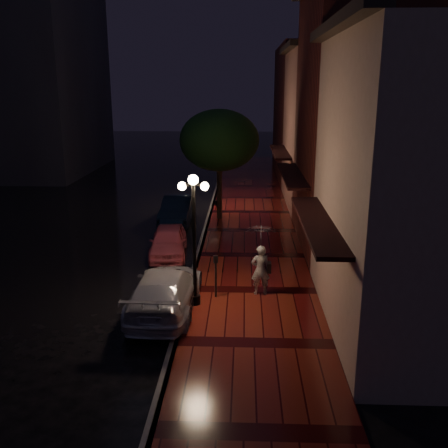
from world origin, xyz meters
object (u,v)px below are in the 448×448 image
at_px(street_tree, 219,142).
at_px(pink_car, 168,241).
at_px(parking_meter, 216,272).
at_px(silver_car, 165,290).
at_px(streetlamp_near, 194,233).
at_px(navy_car, 178,210).
at_px(streetlamp_far, 218,165).
at_px(woman_with_umbrella, 261,249).

distance_m(street_tree, pink_car, 7.07).
height_order(street_tree, parking_meter, street_tree).
height_order(silver_car, parking_meter, parking_meter).
distance_m(street_tree, parking_meter, 10.89).
relative_size(streetlamp_near, street_tree, 0.74).
bearing_deg(parking_meter, navy_car, 87.62).
bearing_deg(streetlamp_near, silver_car, -165.16).
xyz_separation_m(streetlamp_far, street_tree, (0.26, -3.01, 1.64)).
bearing_deg(silver_car, parking_meter, -150.93).
bearing_deg(navy_car, streetlamp_far, 61.40).
distance_m(woman_with_umbrella, parking_meter, 1.71).
xyz_separation_m(woman_with_umbrella, parking_meter, (-1.51, -0.32, -0.72)).
distance_m(navy_car, woman_with_umbrella, 10.52).
height_order(streetlamp_far, pink_car, streetlamp_far).
bearing_deg(navy_car, parking_meter, -74.43).
distance_m(pink_car, woman_with_umbrella, 5.87).
bearing_deg(street_tree, streetlamp_near, -91.35).
bearing_deg(silver_car, streetlamp_near, -163.93).
relative_size(silver_car, parking_meter, 3.35).
distance_m(street_tree, silver_car, 11.84).
distance_m(streetlamp_near, pink_car, 5.82).
height_order(street_tree, woman_with_umbrella, street_tree).
height_order(navy_car, silver_car, silver_car).
distance_m(streetlamp_near, street_tree, 11.12).
height_order(navy_car, woman_with_umbrella, woman_with_umbrella).
distance_m(streetlamp_near, streetlamp_far, 14.00).
bearing_deg(pink_car, streetlamp_far, 74.46).
distance_m(streetlamp_far, silver_car, 14.41).
relative_size(streetlamp_far, pink_car, 1.15).
xyz_separation_m(streetlamp_near, street_tree, (0.26, 10.99, 1.64)).
distance_m(streetlamp_near, navy_car, 10.88).
relative_size(woman_with_umbrella, parking_meter, 1.66).
height_order(street_tree, pink_car, street_tree).
distance_m(streetlamp_far, street_tree, 3.44).
xyz_separation_m(navy_car, silver_car, (1.01, -10.79, 0.01)).
bearing_deg(streetlamp_near, streetlamp_far, 90.00).
bearing_deg(pink_car, streetlamp_near, -77.15).
relative_size(streetlamp_far, navy_car, 1.00).
bearing_deg(street_tree, parking_meter, -87.84).
xyz_separation_m(pink_car, silver_car, (0.71, -5.48, 0.08)).
distance_m(pink_car, silver_car, 5.52).
xyz_separation_m(streetlamp_near, navy_car, (-1.96, 10.53, -1.89)).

